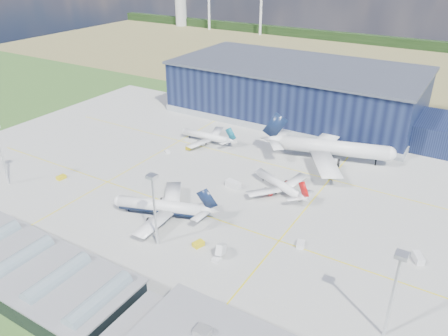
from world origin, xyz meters
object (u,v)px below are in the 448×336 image
gse_van_c (210,314)px  car_a (203,320)px  airliner_widebody (334,140)px  car_b (206,322)px  gse_tug_c (189,147)px  gse_van_b (418,258)px  airstair (221,252)px  light_mast_center (154,199)px  airliner_navy (160,200)px  gse_tug_b (198,244)px  airliner_regional (206,133)px  gse_tug_a (61,177)px  light_mast_east (395,282)px  gse_cart_b (167,152)px  hangar (301,93)px  airliner_red (279,180)px  gse_van_a (233,184)px  gse_cart_a (301,244)px

gse_van_c → car_a: gse_van_c is taller
airliner_widebody → car_b: 99.51m
gse_tug_c → gse_van_b: bearing=-32.7°
airstair → car_b: (10.11, -22.88, -0.98)m
light_mast_center → car_a: light_mast_center is taller
airliner_navy → gse_van_c: (37.60, -28.47, -4.59)m
gse_tug_b → car_a: 29.09m
gse_tug_c → gse_tug_b: bearing=-68.9°
airliner_regional → gse_van_c: size_ratio=5.48×
light_mast_center → gse_tug_a: 59.77m
light_mast_east → gse_van_c: size_ratio=4.46×
light_mast_center → gse_tug_c: size_ratio=6.51×
gse_tug_c → gse_van_c: bearing=-68.2°
airliner_regional → gse_cart_b: (-7.93, -18.15, -4.04)m
airliner_regional → airstair: bearing=124.7°
hangar → light_mast_east: size_ratio=6.30×
hangar → gse_tug_c: hangar is taller
light_mast_center → gse_van_c: light_mast_center is taller
airliner_navy → airliner_red: size_ratio=1.27×
airliner_regional → gse_tug_b: (39.80, -64.57, -3.90)m
hangar → gse_van_a: (9.18, -83.98, -10.35)m
airliner_red → light_mast_center: bearing=94.7°
light_mast_east → airliner_red: 67.86m
hangar → gse_cart_a: hangar is taller
light_mast_east → gse_van_c: 41.97m
light_mast_east → gse_tug_b: 56.34m
airliner_widebody → gse_tug_c: airliner_widebody is taller
gse_tug_b → gse_cart_a: 29.81m
gse_tug_a → gse_cart_a: 93.32m
light_mast_center → gse_cart_b: bearing=125.4°
gse_tug_c → airliner_navy: bearing=-81.1°
gse_tug_b → gse_van_c: bearing=-33.2°
gse_cart_a → gse_tug_c: size_ratio=0.94×
gse_cart_a → gse_cart_b: size_ratio=1.26×
gse_van_a → gse_cart_b: size_ratio=2.19×
airliner_regional → gse_cart_a: airliner_regional is taller
gse_tug_b → gse_van_c: gse_van_c is taller
hangar → airliner_navy: 112.50m
gse_cart_a → gse_tug_c: (-67.77, 39.37, 0.05)m
hangar → airliner_navy: hangar is taller
light_mast_center → gse_van_b: bearing=25.3°
airliner_regional → airliner_widebody: bearing=-170.1°
light_mast_east → gse_tug_a: light_mast_east is taller
car_a → car_b: 1.01m
gse_van_a → airstair: 39.77m
gse_van_a → light_mast_center: bearing=-170.8°
gse_van_a → airliner_regional: bearing=58.7°
gse_van_c → car_b: (0.24, -2.00, -0.71)m
gse_tug_a → car_b: bearing=-15.9°
airliner_widebody → airliner_regional: bearing=176.1°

